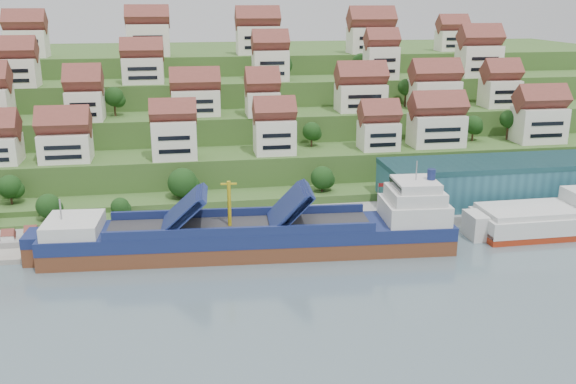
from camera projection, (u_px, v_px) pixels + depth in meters
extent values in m
plane|color=slate|center=(304.00, 250.00, 127.88)|extent=(300.00, 300.00, 0.00)
cube|color=gray|center=(379.00, 215.00, 144.87)|extent=(180.00, 14.00, 2.20)
cube|color=gray|center=(12.00, 244.00, 129.91)|extent=(45.00, 20.00, 1.00)
cube|color=#2D4C1E|center=(254.00, 146.00, 208.44)|extent=(260.00, 128.00, 4.00)
cube|color=#2D4C1E|center=(253.00, 132.00, 212.13)|extent=(260.00, 118.00, 11.00)
cube|color=#2D4C1E|center=(250.00, 118.00, 218.66)|extent=(260.00, 102.00, 18.00)
cube|color=#2D4C1E|center=(247.00, 104.00, 225.19)|extent=(260.00, 86.00, 25.00)
cube|color=#2D4C1E|center=(244.00, 92.00, 232.81)|extent=(260.00, 68.00, 31.00)
cube|color=white|center=(66.00, 147.00, 151.99)|extent=(11.72, 8.57, 6.70)
cube|color=white|center=(174.00, 140.00, 153.57)|extent=(10.54, 7.03, 9.32)
cube|color=white|center=(274.00, 136.00, 158.88)|extent=(9.88, 7.62, 8.55)
cube|color=white|center=(378.00, 136.00, 163.64)|extent=(9.54, 7.73, 7.04)
cube|color=white|center=(436.00, 130.00, 167.12)|extent=(13.61, 8.26, 8.20)
cube|color=white|center=(539.00, 125.00, 171.52)|extent=(12.90, 8.31, 9.24)
cube|color=white|center=(85.00, 105.00, 164.42)|extent=(9.02, 8.98, 7.56)
cube|color=white|center=(196.00, 102.00, 171.18)|extent=(12.66, 7.90, 6.83)
cube|color=white|center=(263.00, 104.00, 170.61)|extent=(8.56, 8.56, 6.46)
cube|color=white|center=(361.00, 98.00, 177.62)|extent=(13.24, 8.36, 7.41)
cube|color=white|center=(434.00, 95.00, 181.03)|extent=(13.36, 8.18, 7.90)
cube|color=white|center=(500.00, 93.00, 184.35)|extent=(9.93, 8.04, 7.71)
cube|color=white|center=(17.00, 73.00, 173.21)|extent=(11.10, 7.86, 7.60)
cube|color=white|center=(143.00, 70.00, 180.15)|extent=(11.30, 7.30, 7.21)
cube|color=white|center=(270.00, 65.00, 186.14)|extent=(10.07, 7.79, 8.71)
cube|color=white|center=(381.00, 63.00, 189.72)|extent=(9.31, 7.14, 9.46)
cube|color=white|center=(479.00, 61.00, 195.57)|extent=(12.19, 8.47, 9.36)
cube|color=white|center=(27.00, 44.00, 191.82)|extent=(11.64, 8.03, 8.01)
cube|color=white|center=(149.00, 40.00, 195.85)|extent=(12.63, 7.51, 9.50)
cube|color=white|center=(258.00, 40.00, 202.09)|extent=(13.26, 8.15, 8.65)
cube|color=white|center=(371.00, 40.00, 206.33)|extent=(14.26, 8.73, 8.08)
cube|color=white|center=(452.00, 41.00, 215.35)|extent=(9.74, 7.05, 6.64)
ellipsoid|color=#1A4015|center=(10.00, 187.00, 142.19)|extent=(5.29, 5.29, 5.29)
ellipsoid|color=#1A4015|center=(322.00, 178.00, 151.83)|extent=(5.50, 5.50, 5.50)
ellipsoid|color=#1A4015|center=(183.00, 183.00, 146.76)|extent=(6.83, 6.83, 6.83)
ellipsoid|color=#1A4015|center=(473.00, 125.00, 172.68)|extent=(5.02, 5.02, 5.02)
ellipsoid|color=#1A4015|center=(508.00, 119.00, 173.87)|extent=(4.78, 4.78, 4.78)
ellipsoid|color=#1A4015|center=(312.00, 131.00, 166.30)|extent=(4.78, 4.78, 4.78)
ellipsoid|color=#1A4015|center=(406.00, 87.00, 183.91)|extent=(4.66, 4.66, 4.66)
ellipsoid|color=#1A4015|center=(81.00, 100.00, 169.69)|extent=(5.95, 5.95, 5.95)
ellipsoid|color=#1A4015|center=(114.00, 97.00, 169.46)|extent=(5.13, 5.13, 5.13)
ellipsoid|color=#1A4015|center=(278.00, 62.00, 189.13)|extent=(7.42, 7.42, 7.42)
ellipsoid|color=#1A4015|center=(361.00, 62.00, 196.06)|extent=(5.50, 5.50, 5.50)
ellipsoid|color=#1A4015|center=(381.00, 66.00, 195.37)|extent=(4.41, 4.41, 4.41)
ellipsoid|color=#1A4015|center=(48.00, 206.00, 135.91)|extent=(5.19, 5.19, 5.19)
ellipsoid|color=#1A4015|center=(120.00, 207.00, 138.53)|extent=(4.04, 4.04, 4.04)
cube|color=#265968|center=(509.00, 181.00, 150.03)|extent=(60.00, 15.00, 10.00)
cylinder|color=gray|center=(378.00, 201.00, 138.35)|extent=(0.16, 0.16, 8.00)
cube|color=maroon|center=(381.00, 185.00, 137.40)|extent=(1.20, 0.05, 0.80)
cube|color=white|center=(9.00, 240.00, 127.55)|extent=(2.40, 2.20, 2.20)
cube|color=white|center=(32.00, 236.00, 129.60)|extent=(2.40, 2.20, 2.20)
cube|color=brown|center=(251.00, 248.00, 126.49)|extent=(80.10, 17.12, 5.10)
cube|color=navy|center=(251.00, 232.00, 125.51)|extent=(80.10, 17.24, 2.65)
cube|color=silver|center=(73.00, 225.00, 121.43)|extent=(10.89, 12.23, 2.65)
cube|color=#262628|center=(240.00, 226.00, 124.92)|extent=(51.50, 13.52, 0.31)
cube|color=navy|center=(181.00, 211.00, 122.80)|extent=(8.31, 11.70, 7.05)
cube|color=navy|center=(287.00, 207.00, 124.82)|extent=(7.93, 11.68, 7.45)
cylinder|color=gold|center=(229.00, 204.00, 123.41)|extent=(0.76, 0.76, 9.17)
cube|color=silver|center=(414.00, 210.00, 127.79)|extent=(12.92, 12.35, 4.08)
cube|color=silver|center=(415.00, 195.00, 126.84)|extent=(10.81, 11.00, 2.55)
cube|color=silver|center=(416.00, 184.00, 126.22)|extent=(8.70, 9.66, 1.83)
cylinder|color=navy|center=(431.00, 175.00, 125.96)|extent=(1.73, 1.73, 2.24)
cube|color=maroon|center=(551.00, 229.00, 137.45)|extent=(33.19, 12.42, 2.87)
cube|color=silver|center=(553.00, 219.00, 136.74)|extent=(33.19, 12.54, 3.53)
cube|color=silver|center=(554.00, 209.00, 136.10)|extent=(31.53, 11.19, 1.32)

